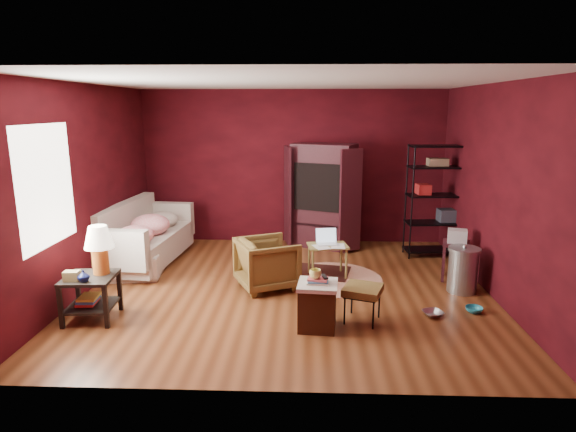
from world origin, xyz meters
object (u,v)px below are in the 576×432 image
at_px(sofa, 146,242).
at_px(armchair, 267,261).
at_px(laptop_desk, 328,248).
at_px(tv_armoire, 323,194).
at_px(wire_shelving, 436,196).
at_px(side_table, 95,264).
at_px(hamper, 317,305).

relative_size(sofa, armchair, 2.38).
distance_m(laptop_desk, tv_armoire, 1.71).
height_order(sofa, armchair, armchair).
distance_m(armchair, wire_shelving, 3.21).
height_order(side_table, wire_shelving, wire_shelving).
height_order(sofa, tv_armoire, tv_armoire).
bearing_deg(tv_armoire, side_table, -109.36).
bearing_deg(wire_shelving, side_table, -154.24).
relative_size(sofa, hamper, 2.95).
relative_size(side_table, tv_armoire, 0.61).
distance_m(side_table, laptop_desk, 3.22).
distance_m(hamper, tv_armoire, 3.43).
bearing_deg(side_table, tv_armoire, 48.69).
bearing_deg(tv_armoire, armchair, -89.67).
bearing_deg(armchair, sofa, 39.59).
distance_m(tv_armoire, wire_shelving, 1.94).
bearing_deg(hamper, side_table, 175.98).
xyz_separation_m(tv_armoire, wire_shelving, (1.87, -0.50, 0.07)).
distance_m(sofa, wire_shelving, 4.84).
relative_size(armchair, laptop_desk, 1.09).
relative_size(sofa, wire_shelving, 0.98).
bearing_deg(armchair, hamper, -176.34).
distance_m(sofa, side_table, 2.07).
xyz_separation_m(hamper, laptop_desk, (0.18, 1.73, 0.16)).
height_order(armchair, wire_shelving, wire_shelving).
bearing_deg(tv_armoire, laptop_desk, -67.14).
bearing_deg(hamper, laptop_desk, 83.95).
relative_size(laptop_desk, wire_shelving, 0.38).
height_order(side_table, laptop_desk, side_table).
xyz_separation_m(armchair, wire_shelving, (2.71, 1.61, 0.65)).
relative_size(side_table, hamper, 1.81).
height_order(sofa, wire_shelving, wire_shelving).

